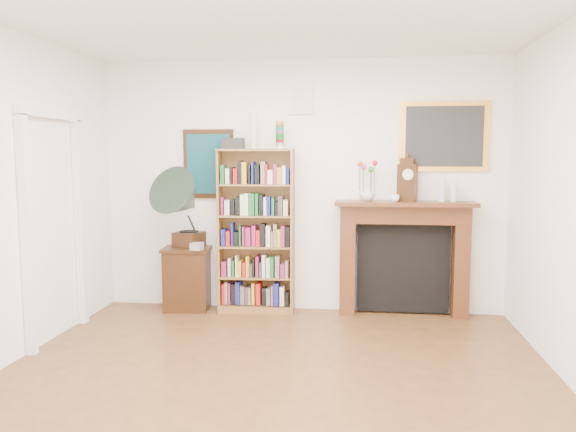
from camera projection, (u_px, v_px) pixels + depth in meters
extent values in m
cube|color=#503318|center=(265.00, 404.00, 3.97)|extent=(4.50, 5.00, 0.01)
cube|color=white|center=(301.00, 186.00, 6.29)|extent=(4.50, 0.01, 2.80)
cube|color=white|center=(92.00, 301.00, 1.36)|extent=(4.50, 0.01, 2.80)
cube|color=white|center=(27.00, 236.00, 4.85)|extent=(0.08, 0.08, 2.10)
cube|color=white|center=(80.00, 223.00, 5.78)|extent=(0.08, 0.08, 2.10)
cube|color=white|center=(50.00, 114.00, 5.20)|extent=(0.08, 1.02, 0.08)
cube|color=black|center=(209.00, 164.00, 6.37)|extent=(0.58, 0.03, 0.78)
cube|color=#114552|center=(208.00, 164.00, 6.36)|extent=(0.50, 0.01, 0.67)
cube|color=white|center=(301.00, 100.00, 6.17)|extent=(0.26, 0.03, 0.30)
cube|color=silver|center=(301.00, 100.00, 6.15)|extent=(0.22, 0.01, 0.26)
cube|color=gold|center=(444.00, 136.00, 6.02)|extent=(0.95, 0.03, 0.75)
cube|color=#262628|center=(444.00, 136.00, 6.00)|extent=(0.82, 0.01, 0.65)
cube|color=brown|center=(220.00, 230.00, 6.29)|extent=(0.04, 0.30, 1.82)
cube|color=brown|center=(292.00, 232.00, 6.19)|extent=(0.04, 0.30, 1.82)
cube|color=brown|center=(255.00, 150.00, 6.14)|extent=(0.85, 0.35, 0.02)
cube|color=brown|center=(256.00, 307.00, 6.33)|extent=(0.85, 0.35, 0.08)
cube|color=brown|center=(258.00, 229.00, 6.37)|extent=(0.83, 0.07, 1.82)
cube|color=brown|center=(256.00, 277.00, 6.29)|extent=(0.80, 0.32, 0.02)
cube|color=brown|center=(256.00, 246.00, 6.25)|extent=(0.80, 0.32, 0.02)
cube|color=brown|center=(256.00, 216.00, 6.22)|extent=(0.80, 0.32, 0.02)
cube|color=brown|center=(256.00, 185.00, 6.18)|extent=(0.80, 0.32, 0.02)
cube|color=black|center=(187.00, 279.00, 6.35)|extent=(0.55, 0.42, 0.71)
cube|color=#4A2111|center=(348.00, 259.00, 6.18)|extent=(0.17, 0.22, 1.21)
cube|color=#4A2111|center=(461.00, 262.00, 6.03)|extent=(0.17, 0.22, 1.21)
cube|color=#4A2111|center=(405.00, 214.00, 6.05)|extent=(1.38, 0.23, 0.20)
cube|color=#4A2111|center=(405.00, 204.00, 5.99)|extent=(1.49, 0.36, 0.04)
cube|color=black|center=(403.00, 268.00, 6.19)|extent=(1.00, 0.09, 0.97)
cube|color=black|center=(189.00, 239.00, 6.35)|extent=(0.35, 0.35, 0.17)
cylinder|color=black|center=(189.00, 231.00, 6.34)|extent=(0.27, 0.27, 0.01)
cone|color=#2D4134|center=(184.00, 199.00, 6.13)|extent=(0.74, 0.83, 0.72)
cube|color=#B4B5C1|center=(197.00, 246.00, 6.15)|extent=(0.13, 0.13, 0.08)
cube|color=black|center=(407.00, 183.00, 6.01)|extent=(0.22, 0.17, 0.40)
cylinder|color=white|center=(408.00, 174.00, 5.94)|extent=(0.11, 0.05, 0.12)
cube|color=black|center=(408.00, 162.00, 5.98)|extent=(0.17, 0.14, 0.07)
imported|color=silver|center=(367.00, 193.00, 6.05)|extent=(0.19, 0.19, 0.17)
imported|color=white|center=(395.00, 198.00, 5.95)|extent=(0.11, 0.11, 0.08)
cylinder|color=silver|center=(442.00, 190.00, 5.95)|extent=(0.07, 0.07, 0.24)
cylinder|color=silver|center=(454.00, 192.00, 5.94)|extent=(0.06, 0.06, 0.20)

